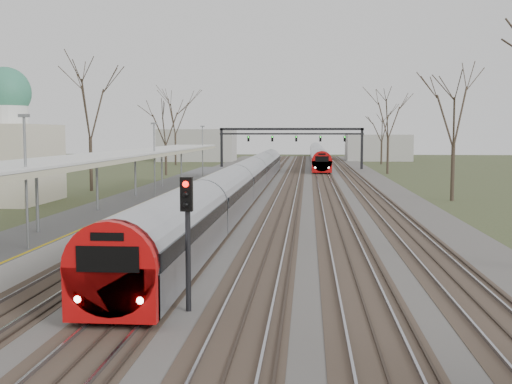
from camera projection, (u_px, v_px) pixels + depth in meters
The scene contains 9 objects.
track_bed at pixel (283, 186), 64.18m from camera, with size 24.00×160.00×0.22m.
platform at pixel (148, 199), 47.52m from camera, with size 3.50×69.00×1.00m, color #9E9B93.
canopy at pixel (131, 154), 42.73m from camera, with size 4.10×50.00×3.11m.
signal_gantry at pixel (291, 136), 93.49m from camera, with size 21.00×0.59×6.08m.
tree_west_far at pixel (90, 103), 57.89m from camera, with size 5.50×5.50×11.33m.
tree_east_far at pixel (454, 108), 49.50m from camera, with size 5.00×5.00×10.30m.
train_near at pixel (246, 179), 54.08m from camera, with size 2.62×75.21×3.05m.
train_far at pixel (318, 154), 118.39m from camera, with size 2.62×75.21×3.05m.
signal_post at pixel (187, 224), 18.71m from camera, with size 0.35×0.45×4.10m.
Camera 1 is at (2.76, -8.97, 5.38)m, focal length 45.00 mm.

